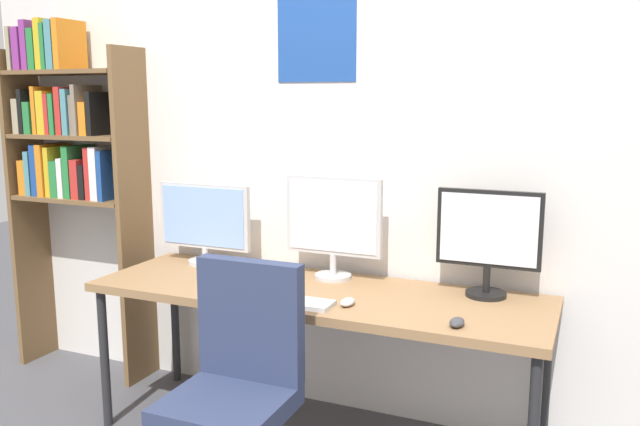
# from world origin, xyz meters

# --- Properties ---
(wall_back) EXTENTS (4.51, 0.11, 2.60)m
(wall_back) POSITION_xyz_m (-0.00, 1.02, 1.30)
(wall_back) COLOR silver
(wall_back) RESTS_ON ground_plane
(desk) EXTENTS (2.11, 0.68, 0.74)m
(desk) POSITION_xyz_m (0.00, 0.60, 0.69)
(desk) COLOR #936D47
(desk) RESTS_ON ground_plane
(bookshelf) EXTENTS (0.83, 0.28, 2.04)m
(bookshelf) POSITION_xyz_m (-1.65, 0.83, 1.32)
(bookshelf) COLOR brown
(bookshelf) RESTS_ON ground_plane
(office_chair) EXTENTS (0.52, 0.52, 0.99)m
(office_chair) POSITION_xyz_m (-0.06, -0.04, 0.40)
(office_chair) COLOR #2D2D33
(office_chair) RESTS_ON ground_plane
(monitor_left) EXTENTS (0.53, 0.18, 0.43)m
(monitor_left) POSITION_xyz_m (-0.73, 0.81, 0.97)
(monitor_left) COLOR silver
(monitor_left) RESTS_ON desk
(monitor_center) EXTENTS (0.49, 0.18, 0.50)m
(monitor_center) POSITION_xyz_m (0.00, 0.81, 1.02)
(monitor_center) COLOR silver
(monitor_center) RESTS_ON desk
(monitor_right) EXTENTS (0.45, 0.18, 0.48)m
(monitor_right) POSITION_xyz_m (0.73, 0.81, 1.01)
(monitor_right) COLOR black
(monitor_right) RESTS_ON desk
(keyboard_main) EXTENTS (0.34, 0.13, 0.02)m
(keyboard_main) POSITION_xyz_m (0.00, 0.37, 0.75)
(keyboard_main) COLOR silver
(keyboard_main) RESTS_ON desk
(mouse_left_side) EXTENTS (0.06, 0.10, 0.03)m
(mouse_left_side) POSITION_xyz_m (0.22, 0.44, 0.76)
(mouse_left_side) COLOR silver
(mouse_left_side) RESTS_ON desk
(mouse_right_side) EXTENTS (0.06, 0.10, 0.03)m
(mouse_right_side) POSITION_xyz_m (0.70, 0.37, 0.76)
(mouse_right_side) COLOR #38383D
(mouse_right_side) RESTS_ON desk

